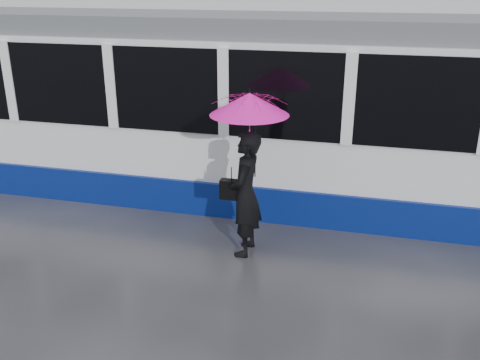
# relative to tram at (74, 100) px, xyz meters

# --- Properties ---
(ground) EXTENTS (90.00, 90.00, 0.00)m
(ground) POSITION_rel_tram_xyz_m (2.78, -2.50, -1.64)
(ground) COLOR #28282C
(ground) RESTS_ON ground
(rails) EXTENTS (34.00, 1.51, 0.02)m
(rails) POSITION_rel_tram_xyz_m (2.78, -0.00, -1.63)
(rails) COLOR #3F3D38
(rails) RESTS_ON ground
(tram) EXTENTS (26.00, 2.56, 3.35)m
(tram) POSITION_rel_tram_xyz_m (0.00, 0.00, 0.00)
(tram) COLOR white
(tram) RESTS_ON ground
(woman) EXTENTS (0.46, 0.70, 1.91)m
(woman) POSITION_rel_tram_xyz_m (4.15, -2.37, -0.68)
(woman) COLOR black
(woman) RESTS_ON ground
(umbrella) EXTENTS (1.13, 1.13, 1.29)m
(umbrella) POSITION_rel_tram_xyz_m (4.20, -2.37, 0.46)
(umbrella) COLOR #F21491
(umbrella) RESTS_ON ground
(handbag) EXTENTS (0.34, 0.15, 0.48)m
(handbag) POSITION_rel_tram_xyz_m (3.93, -2.35, -0.64)
(handbag) COLOR black
(handbag) RESTS_ON ground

